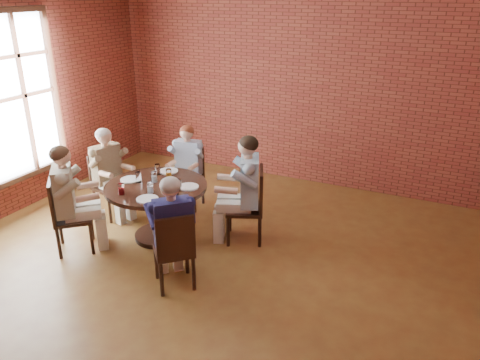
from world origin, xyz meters
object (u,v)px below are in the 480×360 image
at_px(chair_c, 107,182).
at_px(diner_c, 110,174).
at_px(chair_d, 65,213).
at_px(smartphone, 172,195).
at_px(dining_table, 157,201).
at_px(chair_e, 175,248).
at_px(diner_b, 187,168).
at_px(chair_a, 252,202).
at_px(diner_d, 71,200).
at_px(diner_e, 172,233).
at_px(chair_b, 190,174).
at_px(diner_a, 244,190).

height_order(chair_c, diner_c, diner_c).
distance_m(chair_d, smartphone, 1.35).
bearing_deg(chair_d, dining_table, -90.00).
bearing_deg(chair_d, chair_e, -135.90).
relative_size(diner_b, chair_e, 1.36).
height_order(chair_a, diner_d, diner_d).
bearing_deg(diner_e, diner_d, -47.86).
distance_m(chair_b, chair_d, 1.93).
xyz_separation_m(chair_a, diner_e, (-0.34, -1.29, 0.12)).
xyz_separation_m(diner_a, diner_e, (-0.26, -1.25, -0.05)).
distance_m(chair_a, diner_c, 2.10).
distance_m(dining_table, diner_d, 1.04).
bearing_deg(diner_b, diner_d, -118.74).
bearing_deg(chair_a, smartphone, -72.52).
bearing_deg(diner_a, chair_d, -80.69).
bearing_deg(chair_c, diner_d, -149.21).
bearing_deg(chair_a, dining_table, -90.00).
relative_size(diner_c, chair_e, 1.41).
distance_m(diner_a, chair_d, 2.22).
relative_size(chair_b, diner_c, 0.69).
relative_size(dining_table, diner_b, 1.03).
distance_m(dining_table, diner_b, 0.99).
xyz_separation_m(chair_a, diner_c, (-2.09, -0.24, 0.12)).
xyz_separation_m(diner_a, smartphone, (-0.67, -0.62, 0.05)).
relative_size(chair_e, diner_e, 0.71).
distance_m(diner_c, chair_d, 1.02).
relative_size(diner_d, diner_e, 1.05).
bearing_deg(diner_b, dining_table, -90.00).
bearing_deg(diner_d, diner_e, -136.28).
relative_size(chair_d, smartphone, 7.07).
xyz_separation_m(chair_a, chair_c, (-2.16, -0.22, -0.03)).
bearing_deg(diner_b, chair_d, -120.01).
xyz_separation_m(dining_table, diner_b, (-0.14, 0.98, 0.10)).
relative_size(dining_table, smartphone, 9.57).
distance_m(diner_b, smartphone, 1.26).
relative_size(chair_b, diner_b, 0.71).
distance_m(diner_d, smartphone, 1.24).
bearing_deg(diner_e, chair_a, -148.75).
bearing_deg(diner_c, chair_d, -157.66).
bearing_deg(chair_d, chair_a, -99.68).
relative_size(diner_b, chair_c, 1.37).
relative_size(dining_table, chair_e, 1.41).
bearing_deg(chair_b, diner_e, -71.79).
relative_size(diner_b, diner_e, 0.96).
bearing_deg(diner_d, chair_d, 90.00).
xyz_separation_m(chair_b, diner_e, (0.92, -1.85, 0.16)).
bearing_deg(chair_c, chair_b, -34.50).
xyz_separation_m(dining_table, chair_a, (1.11, 0.49, -0.00)).
relative_size(chair_a, chair_c, 1.07).
bearing_deg(diner_d, smartphone, -107.29).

